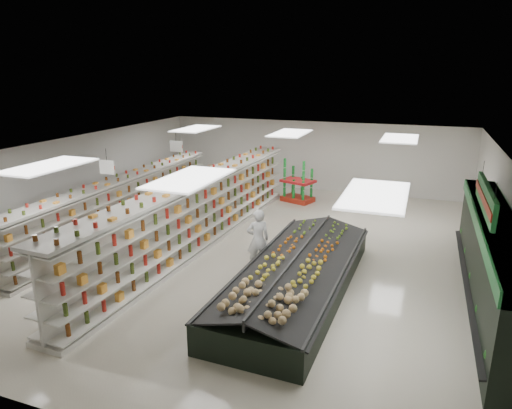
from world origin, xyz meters
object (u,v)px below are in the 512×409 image
at_px(shopper_main, 258,240).
at_px(shopper_background, 211,181).
at_px(soda_endcap, 298,183).
at_px(gondola_center, 199,215).
at_px(produce_island, 297,275).
at_px(gondola_left, 125,205).

height_order(shopper_main, shopper_background, shopper_main).
xyz_separation_m(soda_endcap, shopper_main, (0.77, -7.16, 0.07)).
bearing_deg(shopper_background, soda_endcap, -93.96).
bearing_deg(gondola_center, soda_endcap, 77.19).
xyz_separation_m(gondola_center, soda_endcap, (1.65, 6.06, -0.19)).
bearing_deg(produce_island, shopper_background, 128.76).
bearing_deg(shopper_background, gondola_center, -172.66).
relative_size(gondola_center, soda_endcap, 7.52).
distance_m(gondola_left, produce_island, 7.51).
relative_size(gondola_left, shopper_background, 7.26).
relative_size(produce_island, soda_endcap, 4.12).
xyz_separation_m(produce_island, soda_endcap, (-2.17, 8.11, 0.35)).
distance_m(soda_endcap, shopper_background, 3.85).
relative_size(soda_endcap, shopper_main, 0.96).
bearing_deg(shopper_main, produce_island, 114.55).
height_order(gondola_center, shopper_background, gondola_center).
relative_size(produce_island, shopper_background, 4.69).
bearing_deg(shopper_background, produce_island, -155.63).
bearing_deg(shopper_main, gondola_left, -47.68).
distance_m(gondola_center, shopper_background, 5.78).
relative_size(gondola_left, gondola_center, 0.85).
height_order(gondola_left, shopper_background, gondola_left).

